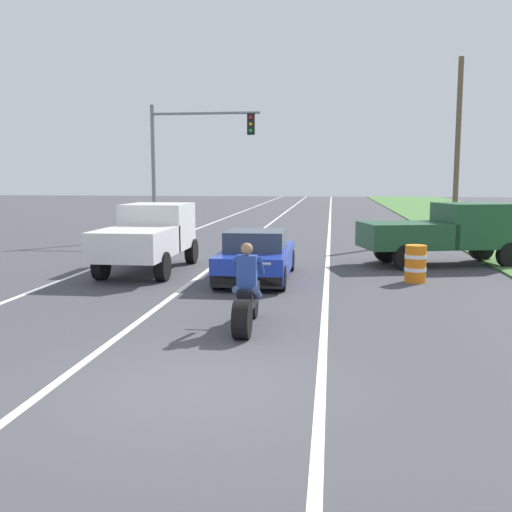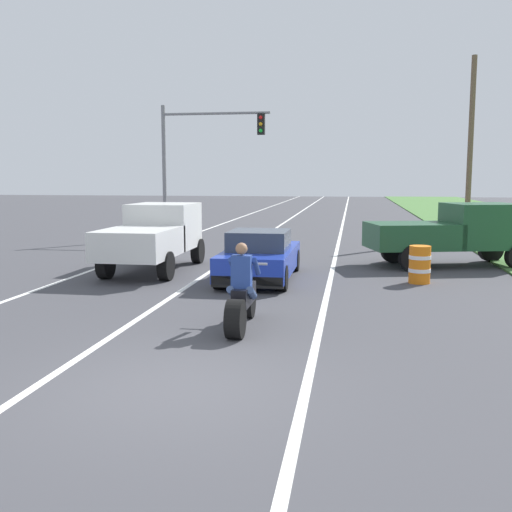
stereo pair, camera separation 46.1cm
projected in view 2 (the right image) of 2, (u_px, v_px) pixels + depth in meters
name	position (u px, v px, depth m)	size (l,w,h in m)	color
ground_plane	(170.00, 388.00, 7.87)	(160.00, 160.00, 0.00)	#424247
lane_stripe_left_solid	(189.00, 236.00, 28.30)	(0.14, 120.00, 0.01)	white
lane_stripe_right_solid	(339.00, 238.00, 27.15)	(0.14, 120.00, 0.01)	white
lane_stripe_centre_dashed	(262.00, 237.00, 27.72)	(0.14, 120.00, 0.01)	white
motorcycle_with_rider	(242.00, 298.00, 10.79)	(0.70, 2.21, 1.62)	black
sports_car_blue	(260.00, 257.00, 16.13)	(1.84, 4.30, 1.37)	#1E38B2
pickup_truck_left_lane_white	(154.00, 234.00, 17.63)	(2.02, 4.80, 1.98)	silver
pickup_truck_right_shoulder_dark_green	(453.00, 231.00, 18.54)	(5.14, 3.14, 1.98)	#1E4C2D
traffic_light_mast_near	(197.00, 150.00, 26.34)	(4.95, 0.34, 6.00)	gray
utility_pole_roadside	(470.00, 149.00, 26.41)	(0.24, 0.24, 8.14)	brown
construction_barrel_nearest	(420.00, 264.00, 15.60)	(0.58, 0.58, 1.00)	orange
construction_barrel_mid	(400.00, 246.00, 19.79)	(0.58, 0.58, 1.00)	orange
construction_barrel_far	(395.00, 234.00, 24.06)	(0.58, 0.58, 1.00)	orange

